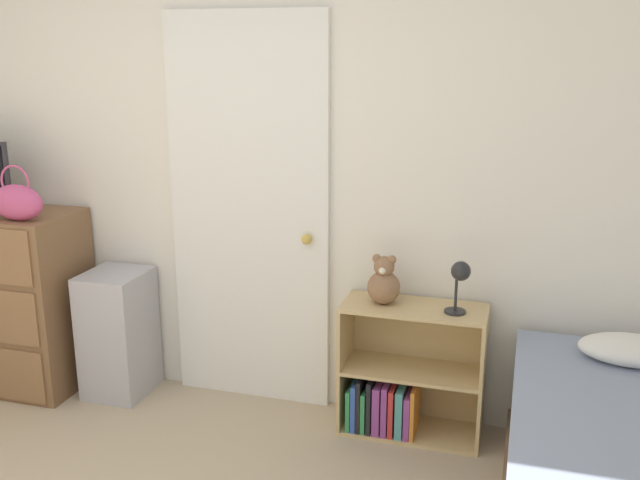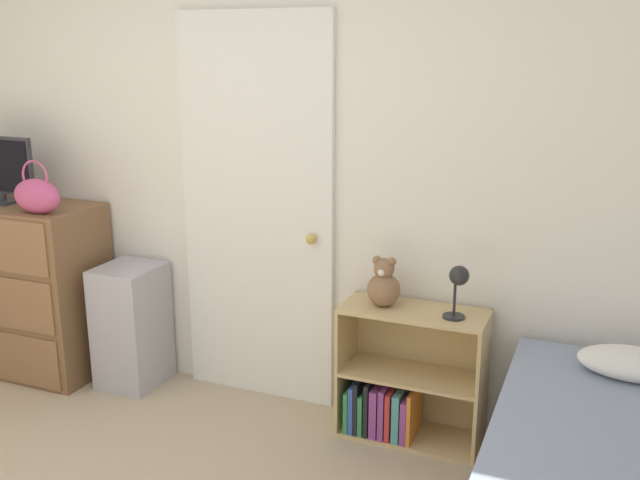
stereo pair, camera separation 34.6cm
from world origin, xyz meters
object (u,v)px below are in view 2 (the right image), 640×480
Objects in this scene: dresser at (18,286)px; desk_lamp at (458,282)px; storage_bin at (132,325)px; teddy_bear at (384,285)px; bookshelf at (401,387)px; handbag at (37,195)px.

dresser is 4.05× the size of desk_lamp.
desk_lamp is at bearing -0.43° from storage_bin.
dresser reaches higher than storage_bin.
dresser is at bearing -175.35° from storage_bin.
teddy_bear is 0.38m from desk_lamp.
dresser reaches higher than bookshelf.
desk_lamp reaches higher than bookshelf.
teddy_bear is at bearing 173.51° from desk_lamp.
teddy_bear reaches higher than bookshelf.
storage_bin is 1.94m from desk_lamp.
storage_bin is at bearing 26.03° from handbag.
desk_lamp is (0.27, -0.04, 0.61)m from bookshelf.
dresser reaches higher than teddy_bear.
teddy_bear is at bearing -179.16° from bookshelf.
bookshelf is at bearing 170.81° from desk_lamp.
teddy_bear is at bearing 1.07° from storage_bin.
handbag is 0.90m from storage_bin.
storage_bin is 1.61m from bookshelf.
teddy_bear is at bearing 6.84° from handbag.
desk_lamp is at bearing 1.05° from dresser.
handbag is 1.20× the size of teddy_bear.
storage_bin is at bearing -178.93° from teddy_bear.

